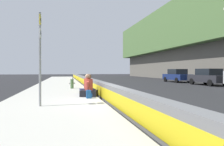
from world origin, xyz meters
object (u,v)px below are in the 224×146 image
object	(u,v)px
fire_hydrant	(72,83)
parked_car_fourth	(177,76)
backpack	(89,94)
route_sign_post	(40,52)
parked_car_third	(208,77)
seated_person_foreground	(89,89)
seated_person_middle	(87,88)

from	to	relation	value
fire_hydrant	parked_car_fourth	size ratio (longest dim) A/B	0.19
backpack	parked_car_fourth	bearing A→B (deg)	-42.64
route_sign_post	parked_car_third	xyz separation A→B (m)	(10.31, -15.37, -1.35)
seated_person_foreground	seated_person_middle	xyz separation A→B (m)	(1.00, -0.03, -0.01)
fire_hydrant	seated_person_middle	xyz separation A→B (m)	(-4.22, -0.72, -0.08)
seated_person_foreground	backpack	xyz separation A→B (m)	(-0.74, 0.09, -0.18)
seated_person_foreground	parked_car_third	xyz separation A→B (m)	(7.70, -13.19, 0.35)
seated_person_middle	backpack	xyz separation A→B (m)	(-1.74, 0.12, -0.17)
parked_car_third	parked_car_fourth	bearing A→B (deg)	1.44
fire_hydrant	seated_person_middle	bearing A→B (deg)	-170.26
backpack	fire_hydrant	bearing A→B (deg)	5.80
seated_person_foreground	parked_car_fourth	world-z (taller)	parked_car_fourth
seated_person_foreground	parked_car_fourth	size ratio (longest dim) A/B	0.26
backpack	seated_person_middle	bearing A→B (deg)	-3.93
route_sign_post	parked_car_third	distance (m)	18.56
fire_hydrant	seated_person_foreground	distance (m)	5.27
parked_car_fourth	parked_car_third	bearing A→B (deg)	-178.56
parked_car_fourth	route_sign_post	bearing A→B (deg)	136.67
fire_hydrant	seated_person_foreground	world-z (taller)	seated_person_foreground
fire_hydrant	backpack	world-z (taller)	fire_hydrant
route_sign_post	backpack	size ratio (longest dim) A/B	9.00
fire_hydrant	seated_person_middle	world-z (taller)	seated_person_middle
parked_car_fourth	seated_person_foreground	bearing A→B (deg)	136.03
parked_car_third	parked_car_fourth	xyz separation A→B (m)	(5.82, 0.15, 0.00)
route_sign_post	seated_person_foreground	world-z (taller)	route_sign_post
backpack	parked_car_third	bearing A→B (deg)	-57.56
fire_hydrant	parked_car_third	xyz separation A→B (m)	(2.48, -13.88, 0.27)
parked_car_third	backpack	bearing A→B (deg)	122.44
fire_hydrant	parked_car_third	bearing A→B (deg)	-79.89
seated_person_middle	parked_car_third	size ratio (longest dim) A/B	0.26
fire_hydrant	seated_person_middle	size ratio (longest dim) A/B	0.75
route_sign_post	seated_person_middle	xyz separation A→B (m)	(3.61, -2.21, -1.70)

